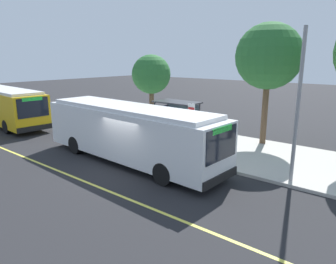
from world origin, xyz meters
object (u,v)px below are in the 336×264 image
(transit_bus_second, at_px, (4,105))
(route_sign_post, at_px, (191,121))
(transit_bus_main, at_px, (129,131))
(pedestrian_commuter, at_px, (134,126))
(waiting_bench, at_px, (173,131))

(transit_bus_second, height_order, route_sign_post, same)
(transit_bus_main, relative_size, pedestrian_commuter, 6.67)
(route_sign_post, bearing_deg, waiting_bench, 145.50)
(waiting_bench, xyz_separation_m, pedestrian_commuter, (-1.65, -1.95, 0.48))
(transit_bus_main, height_order, route_sign_post, same)
(pedestrian_commuter, bearing_deg, transit_bus_second, -167.83)
(transit_bus_second, distance_m, waiting_bench, 14.57)
(route_sign_post, height_order, pedestrian_commuter, route_sign_post)
(transit_bus_second, relative_size, route_sign_post, 3.97)
(pedestrian_commuter, bearing_deg, waiting_bench, 49.79)
(transit_bus_main, xyz_separation_m, pedestrian_commuter, (-2.40, 2.70, -0.50))
(transit_bus_main, distance_m, waiting_bench, 4.82)
(pedestrian_commuter, bearing_deg, transit_bus_main, -48.37)
(waiting_bench, distance_m, route_sign_post, 3.54)
(transit_bus_second, bearing_deg, transit_bus_main, -0.34)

